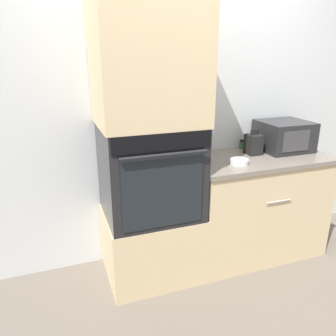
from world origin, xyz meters
TOP-DOWN VIEW (x-y plane):
  - ground_plane at (0.00, 0.00)m, footprint 12.00×12.00m
  - wall_back at (0.00, 0.63)m, footprint 8.00×0.05m
  - oven_cabinet_base at (-0.36, 0.30)m, footprint 0.72×0.60m
  - wall_oven at (-0.36, 0.30)m, footprint 0.69×0.64m
  - oven_cabinet_upper at (-0.36, 0.30)m, footprint 0.72×0.60m
  - counter_unit at (0.59, 0.30)m, footprint 1.20×0.63m
  - microwave at (0.90, 0.40)m, footprint 0.42×0.38m
  - knife_block at (0.58, 0.37)m, footprint 0.12×0.13m
  - bowl at (0.32, 0.17)m, footprint 0.14×0.14m
  - condiment_jar_near at (0.09, 0.33)m, footprint 0.04×0.04m
  - condiment_jar_mid at (0.58, 0.56)m, footprint 0.05×0.05m

SIDE VIEW (x-z plane):
  - ground_plane at x=0.00m, z-range 0.00..0.00m
  - oven_cabinet_base at x=-0.36m, z-range 0.00..0.54m
  - counter_unit at x=0.59m, z-range 0.00..0.90m
  - wall_oven at x=-0.36m, z-range 0.54..1.23m
  - bowl at x=0.32m, z-range 0.90..0.94m
  - condiment_jar_mid at x=0.58m, z-range 0.90..0.98m
  - condiment_jar_near at x=0.09m, z-range 0.90..1.01m
  - knife_block at x=0.58m, z-range 0.88..1.09m
  - microwave at x=0.90m, z-range 0.90..1.16m
  - wall_back at x=0.00m, z-range 0.00..2.50m
  - oven_cabinet_upper at x=-0.36m, z-range 1.23..2.13m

